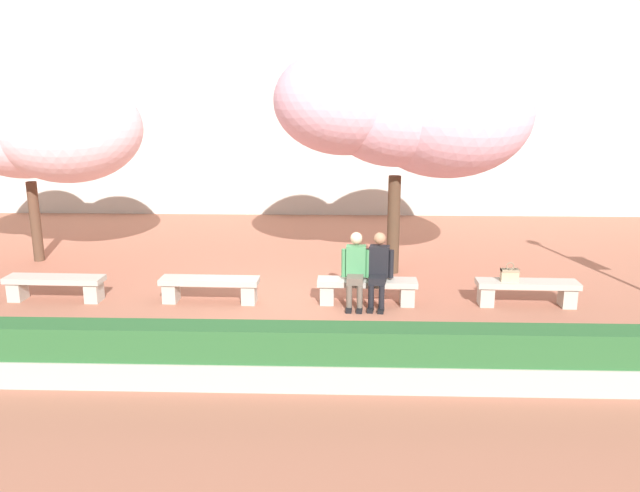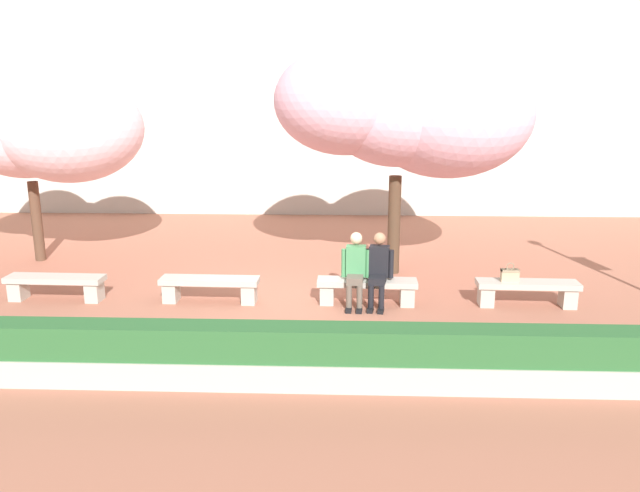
{
  "view_description": "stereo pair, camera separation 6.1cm",
  "coord_description": "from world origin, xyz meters",
  "views": [
    {
      "loc": [
        0.91,
        -10.49,
        3.64
      ],
      "look_at": [
        0.56,
        0.2,
        1.0
      ],
      "focal_mm": 35.0,
      "sensor_mm": 36.0,
      "label": 1
    },
    {
      "loc": [
        0.97,
        -10.49,
        3.64
      ],
      "look_at": [
        0.56,
        0.2,
        1.0
      ],
      "focal_mm": 35.0,
      "sensor_mm": 36.0,
      "label": 2
    }
  ],
  "objects": [
    {
      "name": "cherry_tree_main",
      "position": [
        2.19,
        2.13,
        3.3
      ],
      "size": [
        5.12,
        3.49,
        4.53
      ],
      "color": "#473323",
      "rests_on": "ground"
    },
    {
      "name": "handbag",
      "position": [
        3.86,
        -0.01,
        0.58
      ],
      "size": [
        0.3,
        0.15,
        0.34
      ],
      "color": "tan",
      "rests_on": "stone_bench_near_east"
    },
    {
      "name": "person_seated_left",
      "position": [
        1.19,
        -0.05,
        0.7
      ],
      "size": [
        0.51,
        0.7,
        1.29
      ],
      "color": "black",
      "rests_on": "ground"
    },
    {
      "name": "stone_bench_near_west",
      "position": [
        -1.39,
        0.0,
        0.3
      ],
      "size": [
        1.76,
        0.46,
        0.45
      ],
      "color": "#ADA89E",
      "rests_on": "ground"
    },
    {
      "name": "stone_bench_near_east",
      "position": [
        4.18,
        0.0,
        0.3
      ],
      "size": [
        1.76,
        0.46,
        0.45
      ],
      "color": "#ADA89E",
      "rests_on": "ground"
    },
    {
      "name": "planter_hedge_foreground",
      "position": [
        0.0,
        -3.19,
        0.39
      ],
      "size": [
        13.14,
        0.5,
        0.8
      ],
      "color": "#ADA89E",
      "rests_on": "ground"
    },
    {
      "name": "person_seated_right",
      "position": [
        1.59,
        -0.05,
        0.7
      ],
      "size": [
        0.5,
        0.72,
        1.29
      ],
      "color": "black",
      "rests_on": "ground"
    },
    {
      "name": "ground_plane",
      "position": [
        0.0,
        0.0,
        0.0
      ],
      "size": [
        100.0,
        100.0,
        0.0
      ],
      "primitive_type": "plane",
      "color": "#9E604C"
    },
    {
      "name": "stone_bench_center",
      "position": [
        1.39,
        0.0,
        0.3
      ],
      "size": [
        1.76,
        0.46,
        0.45
      ],
      "color": "#ADA89E",
      "rests_on": "ground"
    },
    {
      "name": "building_facade",
      "position": [
        0.0,
        10.22,
        5.36
      ],
      "size": [
        28.0,
        4.0,
        10.72
      ],
      "primitive_type": "cube",
      "color": "beige",
      "rests_on": "ground"
    },
    {
      "name": "cherry_tree_secondary",
      "position": [
        -5.66,
        2.68,
        2.95
      ],
      "size": [
        4.83,
        3.06,
        4.16
      ],
      "color": "#513828",
      "rests_on": "ground"
    },
    {
      "name": "stone_bench_west_end",
      "position": [
        -4.18,
        0.0,
        0.3
      ],
      "size": [
        1.76,
        0.46,
        0.45
      ],
      "color": "#ADA89E",
      "rests_on": "ground"
    }
  ]
}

